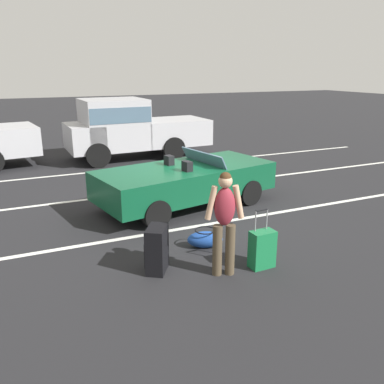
{
  "coord_description": "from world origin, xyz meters",
  "views": [
    {
      "loc": [
        -3.53,
        -8.28,
        3.09
      ],
      "look_at": [
        -0.42,
        -1.31,
        0.75
      ],
      "focal_mm": 37.79,
      "sensor_mm": 36.0,
      "label": 1
    }
  ],
  "objects_px": {
    "convertible_car": "(193,180)",
    "duffel_bag": "(205,239)",
    "suitcase_large_black": "(157,249)",
    "traveler_person": "(224,218)",
    "suitcase_medium_bright": "(262,249)",
    "parked_pickup_truck_far": "(127,127)"
  },
  "relations": [
    {
      "from": "convertible_car",
      "to": "duffel_bag",
      "type": "distance_m",
      "value": 2.49
    },
    {
      "from": "suitcase_large_black",
      "to": "traveler_person",
      "type": "relative_size",
      "value": 0.45
    },
    {
      "from": "duffel_bag",
      "to": "traveler_person",
      "type": "relative_size",
      "value": 0.43
    },
    {
      "from": "suitcase_large_black",
      "to": "duffel_bag",
      "type": "distance_m",
      "value": 1.2
    },
    {
      "from": "convertible_car",
      "to": "suitcase_medium_bright",
      "type": "xyz_separation_m",
      "value": [
        -0.29,
        -3.37,
        -0.28
      ]
    },
    {
      "from": "parked_pickup_truck_far",
      "to": "suitcase_medium_bright",
      "type": "bearing_deg",
      "value": 86.18
    },
    {
      "from": "suitcase_large_black",
      "to": "suitcase_medium_bright",
      "type": "relative_size",
      "value": 0.76
    },
    {
      "from": "parked_pickup_truck_far",
      "to": "duffel_bag",
      "type": "bearing_deg",
      "value": 82.28
    },
    {
      "from": "suitcase_large_black",
      "to": "convertible_car",
      "type": "bearing_deg",
      "value": -91.26
    },
    {
      "from": "suitcase_medium_bright",
      "to": "parked_pickup_truck_far",
      "type": "height_order",
      "value": "parked_pickup_truck_far"
    },
    {
      "from": "convertible_car",
      "to": "suitcase_medium_bright",
      "type": "height_order",
      "value": "convertible_car"
    },
    {
      "from": "suitcase_large_black",
      "to": "suitcase_medium_bright",
      "type": "distance_m",
      "value": 1.69
    },
    {
      "from": "suitcase_large_black",
      "to": "duffel_bag",
      "type": "xyz_separation_m",
      "value": [
        1.08,
        0.48,
        -0.21
      ]
    },
    {
      "from": "convertible_car",
      "to": "parked_pickup_truck_far",
      "type": "xyz_separation_m",
      "value": [
        -0.01,
        5.6,
        0.52
      ]
    },
    {
      "from": "duffel_bag",
      "to": "traveler_person",
      "type": "distance_m",
      "value": 1.28
    },
    {
      "from": "suitcase_medium_bright",
      "to": "convertible_car",
      "type": "bearing_deg",
      "value": 172.83
    },
    {
      "from": "convertible_car",
      "to": "traveler_person",
      "type": "relative_size",
      "value": 2.66
    },
    {
      "from": "suitcase_large_black",
      "to": "traveler_person",
      "type": "distance_m",
      "value": 1.19
    },
    {
      "from": "suitcase_medium_bright",
      "to": "parked_pickup_truck_far",
      "type": "xyz_separation_m",
      "value": [
        0.28,
        8.97,
        0.79
      ]
    },
    {
      "from": "suitcase_large_black",
      "to": "parked_pickup_truck_far",
      "type": "distance_m",
      "value": 8.64
    },
    {
      "from": "duffel_bag",
      "to": "traveler_person",
      "type": "height_order",
      "value": "traveler_person"
    },
    {
      "from": "suitcase_large_black",
      "to": "suitcase_medium_bright",
      "type": "xyz_separation_m",
      "value": [
        1.59,
        -0.57,
        -0.05
      ]
    }
  ]
}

